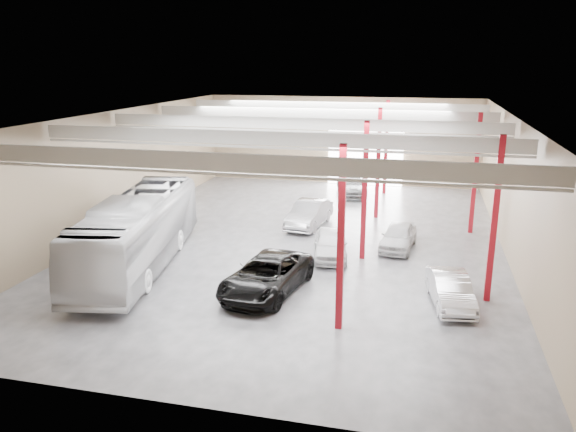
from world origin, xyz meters
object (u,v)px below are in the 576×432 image
at_px(car_row_b, 309,214).
at_px(car_right_far, 398,236).
at_px(coach_bus, 138,231).
at_px(car_row_a, 330,244).
at_px(car_row_c, 352,185).
at_px(black_sedan, 267,276).
at_px(car_right_near, 450,290).

height_order(car_row_b, car_right_far, car_row_b).
height_order(coach_bus, car_row_a, coach_bus).
distance_m(coach_bus, car_right_far, 13.52).
relative_size(coach_bus, car_row_c, 2.51).
bearing_deg(car_row_c, black_sedan, -105.31).
distance_m(black_sedan, car_right_far, 9.08).
xyz_separation_m(car_row_c, car_right_far, (4.08, -12.00, -0.04)).
xyz_separation_m(car_row_a, car_right_near, (5.78, -4.67, -0.03)).
height_order(car_row_b, car_right_near, car_row_b).
bearing_deg(black_sedan, car_row_b, 100.53).
bearing_deg(car_right_far, black_sedan, -118.87).
relative_size(black_sedan, car_row_b, 1.19).
height_order(black_sedan, car_row_b, black_sedan).
bearing_deg(car_right_near, car_row_a, 131.72).
distance_m(car_row_b, car_right_far, 6.26).
relative_size(black_sedan, car_row_c, 1.13).
relative_size(car_row_b, car_right_far, 1.18).
bearing_deg(car_row_c, car_right_near, -82.75).
bearing_deg(car_right_near, coach_bus, 165.77).
relative_size(car_row_b, car_row_c, 0.95).
height_order(coach_bus, car_right_near, coach_bus).
relative_size(car_right_near, car_right_far, 1.00).
distance_m(car_row_c, car_right_far, 12.67).
xyz_separation_m(coach_bus, car_row_a, (8.92, 3.42, -1.05)).
height_order(car_row_a, car_right_far, car_row_a).
bearing_deg(car_row_b, black_sedan, -81.17).
bearing_deg(black_sedan, car_right_near, 13.13).
bearing_deg(car_row_a, black_sedan, -120.36).
bearing_deg(car_row_c, coach_bus, -126.71).
bearing_deg(coach_bus, car_right_near, -15.08).
xyz_separation_m(black_sedan, car_row_a, (1.93, 5.20, -0.08)).
height_order(car_row_a, car_row_c, car_row_c).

